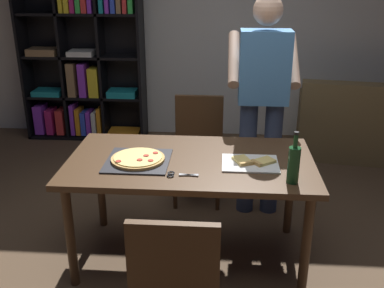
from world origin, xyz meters
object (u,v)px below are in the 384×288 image
Objects in this scene: person_serving_pizza at (263,96)px; pepperoni_pizza_on_tray at (138,159)px; bookshelf at (84,61)px; dining_table at (190,170)px; chair_near_camera at (176,281)px; chair_far_side at (198,142)px; kitchen_scissors at (177,174)px; couch at (378,129)px; wine_bottle at (294,164)px.

person_serving_pizza is 4.28× the size of pepperoni_pizza_on_tray.
dining_table is at bearing -59.11° from bookshelf.
chair_near_camera is at bearing -68.82° from pepperoni_pizza_on_tray.
chair_far_side reaches higher than dining_table.
kitchen_scissors is (-0.06, 0.68, 0.24)m from chair_near_camera.
bookshelf is at bearing 173.24° from couch.
wine_bottle is (-1.27, -2.28, 0.57)m from couch.
wine_bottle is at bearing -3.76° from kitchen_scissors.
couch is (1.89, 1.06, -0.21)m from chair_far_side.
person_serving_pizza is at bearing 96.28° from wine_bottle.
bookshelf is 6.17× the size of wine_bottle.
bookshelf is (-3.31, 0.39, 0.61)m from couch.
bookshelf is at bearing 113.29° from chair_near_camera.
chair_near_camera is 3.62m from bookshelf.
person_serving_pizza is at bearing 72.63° from chair_near_camera.
chair_far_side reaches higher than couch.
wine_bottle is at bearing -63.00° from chair_far_side.
chair_far_side is 4.68× the size of kitchen_scissors.
couch reaches higher than dining_table.
dining_table is 0.83× the size of bookshelf.
chair_near_camera is at bearing -107.37° from person_serving_pizza.
chair_far_side is 2.18m from couch.
kitchen_scissors is (-0.06, -0.25, 0.08)m from dining_table.
couch is at bearing -6.76° from bookshelf.
pepperoni_pizza_on_tray reaches higher than kitchen_scissors.
chair_far_side is (0.00, 0.93, -0.16)m from dining_table.
person_serving_pizza is at bearing 54.13° from dining_table.
dining_table is 1.80× the size of chair_near_camera.
wine_bottle is (2.05, -2.67, -0.05)m from bookshelf.
chair_near_camera is at bearing -66.71° from bookshelf.
bookshelf is (-1.42, 1.45, 0.41)m from chair_far_side.
chair_near_camera is 1.86m from chair_far_side.
bookshelf is (-1.42, 3.31, 0.41)m from chair_near_camera.
bookshelf reaches higher than dining_table.
dining_table is 0.94m from chair_near_camera.
wine_bottle is at bearing 45.62° from chair_near_camera.
chair_near_camera is 0.46× the size of bookshelf.
wine_bottle is (0.62, -0.29, 0.20)m from dining_table.
bookshelf is 10.13× the size of kitchen_scissors.
chair_near_camera is at bearing -90.00° from chair_far_side.
chair_near_camera is 0.50× the size of couch.
couch is at bearing 29.26° from chair_far_side.
kitchen_scissors is (-0.57, -0.96, -0.24)m from person_serving_pizza.
wine_bottle is at bearing -119.11° from couch.
dining_table is at bearing -90.00° from chair_far_side.
couch is 2.67m from wine_bottle.
chair_far_side is at bearing 71.09° from pepperoni_pizza_on_tray.
person_serving_pizza is 1.17m from pepperoni_pizza_on_tray.
kitchen_scissors reaches higher than dining_table.
dining_table is 0.93m from person_serving_pizza.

